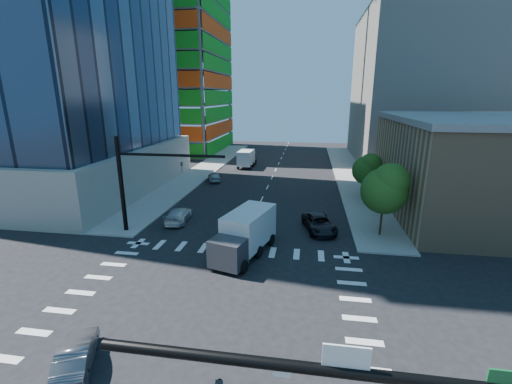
# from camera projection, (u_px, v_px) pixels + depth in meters

# --- Properties ---
(ground) EXTENTS (160.00, 160.00, 0.00)m
(ground) POSITION_uv_depth(u_px,v_px,m) (207.00, 315.00, 20.47)
(ground) COLOR black
(ground) RESTS_ON ground
(road_markings) EXTENTS (20.00, 20.00, 0.01)m
(road_markings) POSITION_uv_depth(u_px,v_px,m) (207.00, 315.00, 20.47)
(road_markings) COLOR silver
(road_markings) RESTS_ON ground
(sidewalk_ne) EXTENTS (5.00, 60.00, 0.15)m
(sidewalk_ne) POSITION_uv_depth(u_px,v_px,m) (350.00, 174.00, 56.64)
(sidewalk_ne) COLOR gray
(sidewalk_ne) RESTS_ON ground
(sidewalk_nw) EXTENTS (5.00, 60.00, 0.15)m
(sidewalk_nw) POSITION_uv_depth(u_px,v_px,m) (204.00, 170.00, 60.33)
(sidewalk_nw) COLOR gray
(sidewalk_nw) RESTS_ON ground
(construction_building) EXTENTS (25.16, 34.50, 70.60)m
(construction_building) POSITION_uv_depth(u_px,v_px,m) (165.00, 40.00, 76.73)
(construction_building) COLOR gray
(construction_building) RESTS_ON ground
(commercial_building) EXTENTS (20.50, 22.50, 10.60)m
(commercial_building) POSITION_uv_depth(u_px,v_px,m) (493.00, 167.00, 36.26)
(commercial_building) COLOR #A07F5D
(commercial_building) RESTS_ON ground
(bg_building_ne) EXTENTS (24.00, 30.00, 28.00)m
(bg_building_ne) POSITION_uv_depth(u_px,v_px,m) (425.00, 88.00, 64.99)
(bg_building_ne) COLOR slate
(bg_building_ne) RESTS_ON ground
(signal_mast_nw) EXTENTS (10.20, 0.40, 9.00)m
(signal_mast_nw) POSITION_uv_depth(u_px,v_px,m) (136.00, 176.00, 31.39)
(signal_mast_nw) COLOR black
(signal_mast_nw) RESTS_ON sidewalk_nw
(tree_south) EXTENTS (4.16, 4.16, 6.82)m
(tree_south) POSITION_uv_depth(u_px,v_px,m) (386.00, 188.00, 30.55)
(tree_south) COLOR #382316
(tree_south) RESTS_ON sidewalk_ne
(tree_north) EXTENTS (3.54, 3.52, 5.78)m
(tree_north) POSITION_uv_depth(u_px,v_px,m) (368.00, 169.00, 42.11)
(tree_north) COLOR #382316
(tree_north) RESTS_ON sidewalk_ne
(car_nb_far) EXTENTS (3.71, 5.84, 1.50)m
(car_nb_far) POSITION_uv_depth(u_px,v_px,m) (319.00, 223.00, 33.03)
(car_nb_far) COLOR black
(car_nb_far) RESTS_ON ground
(car_sb_near) EXTENTS (2.46, 5.09, 1.43)m
(car_sb_near) POSITION_uv_depth(u_px,v_px,m) (179.00, 215.00, 35.47)
(car_sb_near) COLOR silver
(car_sb_near) RESTS_ON ground
(car_sb_mid) EXTENTS (3.08, 4.51, 1.42)m
(car_sb_mid) POSITION_uv_depth(u_px,v_px,m) (214.00, 177.00, 52.25)
(car_sb_mid) COLOR #A7AAAF
(car_sb_mid) RESTS_ON ground
(car_sb_cross) EXTENTS (3.06, 4.39, 1.37)m
(car_sb_cross) POSITION_uv_depth(u_px,v_px,m) (76.00, 355.00, 16.31)
(car_sb_cross) COLOR #505056
(car_sb_cross) RESTS_ON ground
(box_truck_near) EXTENTS (4.58, 7.26, 3.53)m
(box_truck_near) POSITION_uv_depth(u_px,v_px,m) (243.00, 238.00, 27.60)
(box_truck_near) COLOR black
(box_truck_near) RESTS_ON ground
(box_truck_far) EXTENTS (2.73, 6.07, 3.15)m
(box_truck_far) POSITION_uv_depth(u_px,v_px,m) (247.00, 159.00, 62.84)
(box_truck_far) COLOR black
(box_truck_far) RESTS_ON ground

